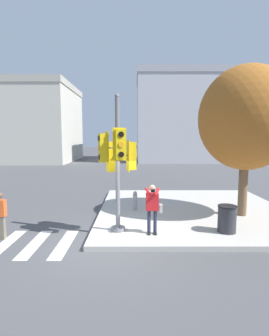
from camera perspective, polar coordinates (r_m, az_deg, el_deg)
ground_plane at (r=8.39m, az=-6.76°, el=-16.30°), size 160.00×160.00×0.00m
sidewalk_corner at (r=11.88m, az=12.58°, el=-9.02°), size 8.00×8.00×0.17m
traffic_signal_pole at (r=8.49m, az=-3.75°, el=2.09°), size 1.25×1.22×4.47m
person_photographer at (r=8.48m, az=4.07°, el=-8.00°), size 0.58×0.54×1.60m
pedestrian_distant at (r=9.53m, az=-27.07°, el=-8.98°), size 0.34×0.20×1.54m
street_tree at (r=11.11m, az=23.25°, el=9.86°), size 3.64×3.64×5.84m
fire_hydrant at (r=11.32m, az=0.22°, el=-7.11°), size 0.19×0.25×0.81m
trash_bin at (r=9.26m, az=19.58°, el=-10.38°), size 0.62×0.62×0.89m
building_left at (r=39.29m, az=-21.58°, el=9.00°), size 12.05×12.41×10.30m
building_right at (r=38.21m, az=14.19°, el=10.49°), size 17.63×9.73×11.83m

